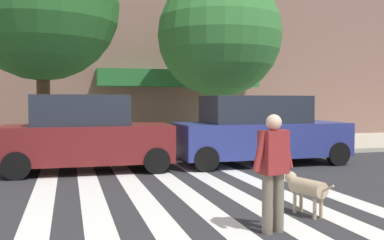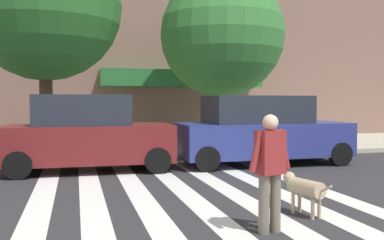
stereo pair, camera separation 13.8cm
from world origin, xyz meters
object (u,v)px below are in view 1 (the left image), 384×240
Objects in this scene: parked_car_behind_first at (86,135)px; pedestrian_dog_walker at (273,166)px; street_tree_nearest at (42,4)px; dog_on_leash at (305,187)px; street_tree_middle at (219,35)px; parked_car_third_in_line at (259,131)px.

parked_car_behind_first is 2.59× the size of pedestrian_dog_walker.
parked_car_behind_first is 0.62× the size of street_tree_nearest.
parked_car_behind_first is 4.21× the size of dog_on_leash.
street_tree_middle is 6.20× the size of dog_on_leash.
street_tree_nearest is at bearing 112.29° from pedestrian_dog_walker.
parked_car_third_in_line is at bearing 67.24° from pedestrian_dog_walker.
parked_car_third_in_line is at bearing -0.01° from parked_car_behind_first.
street_tree_nearest is 6.11m from street_tree_middle.
dog_on_leash is (4.34, -7.64, -4.23)m from street_tree_nearest.
parked_car_behind_first reaches higher than pedestrian_dog_walker.
parked_car_behind_first is at bearing 110.65° from pedestrian_dog_walker.
parked_car_behind_first is 0.68× the size of street_tree_middle.
parked_car_behind_first is at bearing -144.30° from street_tree_middle.
pedestrian_dog_walker is (-2.55, -9.52, -3.24)m from street_tree_middle.
street_tree_nearest is (-1.15, 2.31, 3.73)m from parked_car_behind_first.
parked_car_third_in_line is at bearing -90.29° from street_tree_middle.
street_tree_nearest is 9.78m from pedestrian_dog_walker.
pedestrian_dog_walker is at bearing -142.01° from dog_on_leash.
pedestrian_dog_walker is (2.28, -6.05, -0.02)m from parked_car_behind_first.
street_tree_middle is at bearing 79.48° from dog_on_leash.
parked_car_third_in_line is at bearing 73.12° from dog_on_leash.
dog_on_leash is (-1.63, -8.80, -3.72)m from street_tree_middle.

